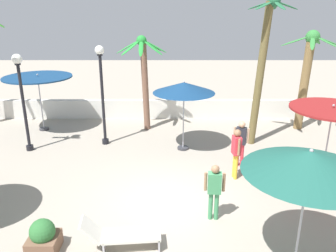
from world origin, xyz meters
name	(u,v)px	position (x,y,z in m)	size (l,w,h in m)	color
ground_plane	(168,201)	(0.00, 0.00, 0.00)	(56.00, 56.00, 0.00)	#9E9384
boundary_wall	(168,109)	(0.00, 8.04, 0.49)	(25.20, 0.30, 0.97)	silver
patio_umbrella_0	(310,162)	(2.83, -2.80, 2.63)	(2.69, 2.69, 2.92)	#333338
patio_umbrella_1	(184,88)	(0.63, 3.95, 2.55)	(2.42, 2.42, 2.83)	#333338
patio_umbrella_2	(333,113)	(5.05, 1.03, 2.45)	(2.57, 2.57, 2.73)	#333338
patio_umbrella_3	(38,79)	(-5.85, 6.25, 2.44)	(3.05, 3.05, 2.67)	#333338
palm_tree_0	(308,69)	(6.31, 6.46, 2.84)	(2.70, 2.44, 4.56)	olive
palm_tree_1	(264,59)	(3.76, 4.61, 3.56)	(1.92, 2.03, 5.97)	brown
palm_tree_2	(144,70)	(-1.07, 6.40, 2.79)	(2.27, 2.27, 4.34)	brown
lamp_post_1	(102,86)	(-2.64, 4.53, 2.51)	(0.36, 0.36, 4.10)	black
lamp_post_2	(22,91)	(-5.60, 3.84, 2.44)	(0.38, 0.38, 3.87)	black
lounge_chair_0	(121,235)	(-1.12, -2.11, 0.38)	(1.93, 0.71, 0.84)	#B7B7BC
guest_0	(241,139)	(2.62, 2.39, 1.05)	(0.54, 0.34, 1.73)	#D8333F
guest_1	(237,149)	(2.29, 1.47, 1.07)	(0.28, 0.56, 1.76)	gold
guest_2	(215,187)	(1.26, -0.90, 0.98)	(0.56, 0.27, 1.63)	#3F8C59
planter	(44,237)	(-2.94, -2.21, 0.38)	(0.70, 0.70, 0.85)	brown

